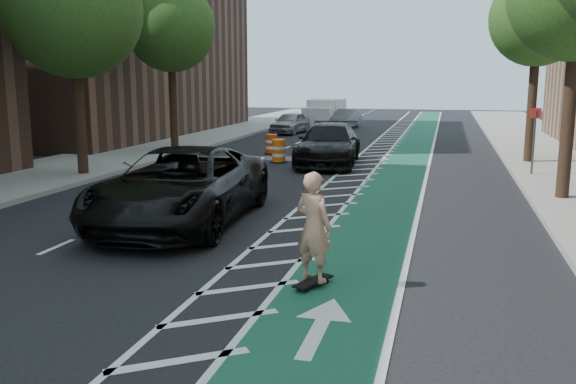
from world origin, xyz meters
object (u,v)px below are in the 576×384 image
(skateboarder, at_px, (313,227))
(barrel_a, at_px, (236,168))
(suv_far, at_px, (329,144))
(suv_near, at_px, (181,186))

(skateboarder, xyz_separation_m, barrel_a, (-4.89, 10.02, -0.63))
(skateboarder, distance_m, suv_far, 14.95)
(suv_far, xyz_separation_m, barrel_a, (-2.34, -4.70, -0.41))
(skateboarder, distance_m, barrel_a, 11.17)
(suv_near, xyz_separation_m, barrel_a, (-0.80, 6.28, -0.49))
(skateboarder, bearing_deg, barrel_a, -40.61)
(skateboarder, relative_size, suv_near, 0.29)
(skateboarder, xyz_separation_m, suv_near, (-4.09, 3.74, -0.14))
(skateboarder, xyz_separation_m, suv_far, (-2.54, 14.73, -0.22))
(skateboarder, height_order, suv_near, skateboarder)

